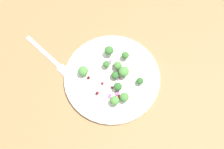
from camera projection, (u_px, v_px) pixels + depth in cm
name	position (u px, v px, depth cm)	size (l,w,h in cm)	color
ground_plane	(116.00, 83.00, 71.69)	(180.00, 180.00, 2.00)	olive
plate	(112.00, 77.00, 70.36)	(27.43, 27.43, 1.70)	white
dressing_pool	(112.00, 76.00, 69.95)	(15.91, 15.91, 0.20)	white
broccoli_floret_0	(115.00, 101.00, 65.33)	(2.51, 2.51, 2.55)	#9EC684
broccoli_floret_1	(106.00, 64.00, 69.60)	(1.98, 1.98, 2.00)	#8EB77A
broccoli_floret_2	(140.00, 81.00, 67.80)	(1.97, 1.97, 1.99)	#ADD18E
broccoli_floret_3	(118.00, 87.00, 66.85)	(2.30, 2.30, 2.33)	#8EB77A
broccoli_floret_4	(124.00, 72.00, 67.95)	(2.94, 2.94, 2.98)	#ADD18E
broccoli_floret_5	(125.00, 55.00, 70.45)	(2.13, 2.13, 2.16)	#8EB77A
broccoli_floret_6	(83.00, 71.00, 68.79)	(2.83, 2.83, 2.87)	#ADD18E
broccoli_floret_7	(117.00, 75.00, 68.60)	(2.25, 2.25, 2.28)	#9EC684
broccoli_floret_8	(123.00, 98.00, 65.67)	(2.47, 2.47, 2.50)	#8EB77A
broccoli_floret_9	(109.00, 51.00, 70.74)	(2.66, 2.66, 2.69)	#ADD18E
broccoli_floret_10	(118.00, 66.00, 69.36)	(2.34, 2.34, 2.37)	#9EC684
cranberry_0	(118.00, 76.00, 69.27)	(0.81, 0.81, 0.81)	maroon
cranberry_1	(112.00, 87.00, 68.16)	(0.73, 0.73, 0.73)	#4C0A14
cranberry_2	(126.00, 56.00, 72.09)	(0.72, 0.72, 0.72)	#4C0A14
cranberry_3	(102.00, 83.00, 68.33)	(0.78, 0.78, 0.78)	maroon
cranberry_4	(119.00, 97.00, 66.94)	(0.93, 0.93, 0.93)	maroon
cranberry_5	(97.00, 93.00, 67.01)	(0.92, 0.92, 0.92)	maroon
cranberry_6	(89.00, 78.00, 69.22)	(0.84, 0.84, 0.84)	#4C0A14
onion_bit_0	(115.00, 65.00, 71.13)	(1.32, 0.91, 0.51)	#843D75
onion_bit_1	(110.00, 62.00, 71.36)	(1.27, 0.96, 0.33)	#A35B93
onion_bit_2	(119.00, 79.00, 69.04)	(0.97, 0.97, 0.32)	#A35B93
onion_bit_3	(110.00, 96.00, 67.34)	(0.83, 1.30, 0.40)	#934C84
onion_bit_4	(117.00, 72.00, 70.05)	(1.14, 0.97, 0.41)	#843D75
onion_bit_5	(118.00, 93.00, 67.37)	(1.14, 0.96, 0.59)	#934C84
fork	(49.00, 57.00, 73.59)	(17.43, 9.95, 0.50)	silver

